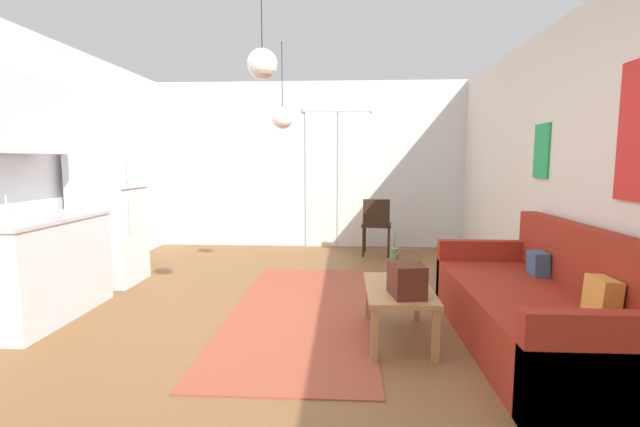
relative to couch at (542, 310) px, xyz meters
The scene contains 13 objects.
ground_plane 2.06m from the couch, behind, with size 5.50×8.14×0.10m, color brown.
wall_back 4.51m from the couch, 117.39° to the left, with size 5.10×0.13×2.63m.
wall_right 1.14m from the couch, ahead, with size 0.12×7.74×2.63m.
area_rug 2.00m from the couch, 159.99° to the left, with size 1.27×3.06×0.01m, color #9E4733.
couch is the anchor object (origin of this frame).
coffee_table 1.06m from the couch, behind, with size 0.50×0.90×0.41m.
bamboo_vase 1.14m from the couch, 161.37° to the left, with size 0.08×0.08×0.48m.
handbag 1.06m from the couch, behind, with size 0.26×0.33×0.35m.
refrigerator 4.42m from the couch, 159.65° to the left, with size 0.64×0.63×1.66m.
kitchen_counter 4.22m from the couch, behind, with size 0.65×1.31×2.10m.
accent_chair 3.30m from the couch, 107.83° to the left, with size 0.46×0.44×0.84m.
pendant_lamp_near 2.74m from the couch, behind, with size 0.22×0.22×0.67m.
pendant_lamp_far 3.06m from the couch, 144.45° to the left, with size 0.23×0.23×0.91m.
Camera 1 is at (0.57, -3.36, 1.38)m, focal length 24.97 mm.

